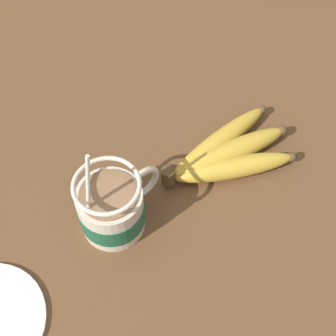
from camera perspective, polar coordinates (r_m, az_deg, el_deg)
name	(u,v)px	position (r cm, az deg, el deg)	size (l,w,h in cm)	color
table	(121,195)	(70.20, -5.71, -3.35)	(135.42, 135.42, 3.90)	brown
coffee_mug	(112,208)	(62.23, -6.83, -4.86)	(12.58, 8.88, 17.48)	beige
banana_bunch	(228,154)	(70.18, 7.32, 1.74)	(21.76, 12.28, 4.09)	#4C381E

